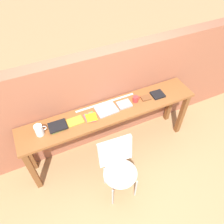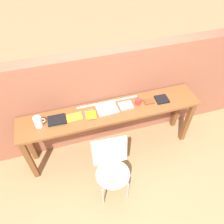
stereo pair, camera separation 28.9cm
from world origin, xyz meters
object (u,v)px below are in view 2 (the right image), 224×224
Objects in this scene: mug at (138,102)px; pitcher_white at (38,122)px; chair_white_moulded at (112,166)px; book_open_centre at (107,109)px; book_repair_rightmost at (162,99)px; leather_journal_brown at (149,102)px; book_stack_leftmost at (57,120)px; pamphlet_pile_colourful at (90,115)px; magazine_cycling at (74,117)px.

pitcher_white is at bearing -179.17° from mug.
book_open_centre is at bearing 78.88° from chair_white_moulded.
leather_journal_brown is at bearing 178.80° from book_repair_rightmost.
book_stack_leftmost is 0.44m from pamphlet_pile_colourful.
book_stack_leftmost is at bearing -178.56° from book_repair_rightmost.
chair_white_moulded is 0.91m from book_stack_leftmost.
pamphlet_pile_colourful is at bearing -0.47° from pitcher_white.
leather_journal_brown is (1.05, -0.01, 0.01)m from magazine_cycling.
magazine_cycling is 1.21× the size of book_repair_rightmost.
pitcher_white reaches higher than chair_white_moulded.
chair_white_moulded is at bearing -79.33° from pamphlet_pile_colourful.
chair_white_moulded is 0.80m from magazine_cycling.
leather_journal_brown is (1.28, -0.00, -0.01)m from book_stack_leftmost.
leather_journal_brown reaches higher than magazine_cycling.
book_repair_rightmost reaches higher than leather_journal_brown.
magazine_cycling is 1.05m from leather_journal_brown.
pitcher_white is 1.41× the size of leather_journal_brown.
pamphlet_pile_colourful is 1.03m from book_repair_rightmost.
mug is 0.35m from book_repair_rightmost.
magazine_cycling is (0.23, 0.01, -0.02)m from book_stack_leftmost.
leather_journal_brown is (0.60, -0.02, 0.00)m from book_open_centre.
book_stack_leftmost is 1.29× the size of book_repair_rightmost.
book_stack_leftmost is 2.06× the size of mug.
magazine_cycling is (0.44, 0.02, -0.07)m from pitcher_white.
book_open_centre reaches higher than pamphlet_pile_colourful.
chair_white_moulded is at bearing -131.64° from mug.
pitcher_white is 0.66m from pamphlet_pile_colourful.
pitcher_white is at bearing -174.80° from leather_journal_brown.
leather_journal_brown is 0.74× the size of book_repair_rightmost.
pitcher_white is at bearing 179.53° from pamphlet_pile_colourful.
mug is 0.85× the size of leather_journal_brown.
pitcher_white is 0.87× the size of magazine_cycling.
leather_journal_brown is at bearing -4.33° from mug.
pamphlet_pile_colourful is at bearing 100.67° from chair_white_moulded.
chair_white_moulded is 4.59× the size of pamphlet_pile_colourful.
book_open_centre is (0.90, 0.03, -0.07)m from pitcher_white.
book_repair_rightmost is (0.92, 0.61, 0.37)m from chair_white_moulded.
pitcher_white is 1.49m from leather_journal_brown.
book_stack_leftmost is 1.17× the size of pamphlet_pile_colourful.
pitcher_white is 0.22m from book_stack_leftmost.
pamphlet_pile_colourful is (0.65, -0.01, -0.07)m from pitcher_white.
leather_journal_brown is at bearing 0.27° from pitcher_white.
book_repair_rightmost is at bearing -4.99° from book_open_centre.
magazine_cycling is at bearing 179.39° from book_open_centre.
pitcher_white reaches higher than magazine_cycling.
mug is at bearing -4.06° from book_open_centre.
book_repair_rightmost is (1.03, 0.00, 0.01)m from pamphlet_pile_colourful.
book_open_centre is at bearing 178.41° from mug.
pamphlet_pile_colourful is at bearing -7.59° from magazine_cycling.
pamphlet_pile_colourful reaches higher than chair_white_moulded.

